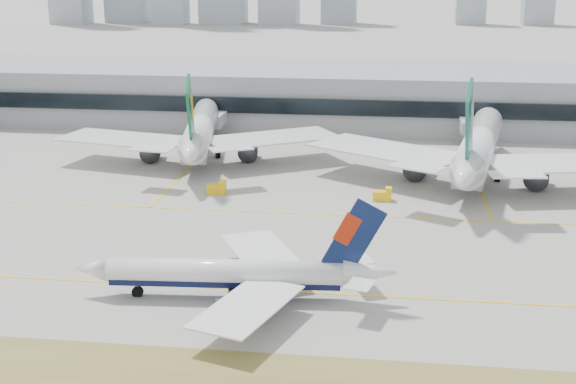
# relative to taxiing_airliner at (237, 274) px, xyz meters

# --- Properties ---
(ground) EXTENTS (3000.00, 3000.00, 0.00)m
(ground) POSITION_rel_taxiing_airliner_xyz_m (5.63, 8.15, -3.52)
(ground) COLOR gray
(ground) RESTS_ON ground
(taxiing_airliner) EXTENTS (43.48, 37.69, 14.60)m
(taxiing_airliner) POSITION_rel_taxiing_airliner_xyz_m (0.00, 0.00, 0.00)
(taxiing_airliner) COLOR white
(taxiing_airliner) RESTS_ON ground
(widebody_eva) EXTENTS (63.49, 62.82, 22.93)m
(widebody_eva) POSITION_rel_taxiing_airliner_xyz_m (-23.25, 75.99, 2.58)
(widebody_eva) COLOR white
(widebody_eva) RESTS_ON ground
(widebody_cathay) EXTENTS (69.10, 68.45, 25.01)m
(widebody_cathay) POSITION_rel_taxiing_airliner_xyz_m (37.37, 65.01, 3.13)
(widebody_cathay) COLOR white
(widebody_cathay) RESTS_ON ground
(terminal) EXTENTS (280.00, 43.10, 15.00)m
(terminal) POSITION_rel_taxiing_airliner_xyz_m (5.63, 122.99, 3.98)
(terminal) COLOR gray
(terminal) RESTS_ON ground
(gse_b) EXTENTS (3.55, 2.00, 2.60)m
(gse_b) POSITION_rel_taxiing_airliner_xyz_m (-13.36, 48.68, -2.47)
(gse_b) COLOR yellow
(gse_b) RESTS_ON ground
(gse_c) EXTENTS (3.55, 2.00, 2.60)m
(gse_c) POSITION_rel_taxiing_airliner_xyz_m (18.66, 48.32, -2.47)
(gse_c) COLOR yellow
(gse_c) RESTS_ON ground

